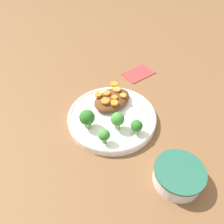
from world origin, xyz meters
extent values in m
plane|color=brown|center=(0.00, 0.00, 0.00)|extent=(4.00, 4.00, 0.00)
cylinder|color=white|center=(0.00, 0.00, 0.01)|extent=(0.27, 0.27, 0.02)
torus|color=white|center=(0.00, 0.00, 0.02)|extent=(0.27, 0.27, 0.01)
cylinder|color=silver|center=(-0.03, -0.25, 0.02)|extent=(0.12, 0.12, 0.05)
cylinder|color=#235B47|center=(-0.03, -0.25, 0.04)|extent=(0.12, 0.12, 0.01)
cylinder|color=white|center=(-0.03, -0.25, 0.04)|extent=(0.09, 0.09, 0.01)
ellipsoid|color=#5B3319|center=(0.04, 0.04, 0.04)|extent=(0.13, 0.09, 0.03)
cylinder|color=#759E51|center=(-0.08, 0.02, 0.03)|extent=(0.02, 0.02, 0.03)
sphere|color=#286B23|center=(-0.08, 0.02, 0.06)|extent=(0.04, 0.04, 0.04)
cylinder|color=#7FA85B|center=(0.00, -0.09, 0.03)|extent=(0.02, 0.02, 0.02)
sphere|color=#286B23|center=(0.00, -0.09, 0.05)|extent=(0.03, 0.03, 0.03)
cylinder|color=#759E51|center=(-0.09, -0.06, 0.03)|extent=(0.01, 0.01, 0.02)
sphere|color=#3D8433|center=(-0.09, -0.06, 0.05)|extent=(0.03, 0.03, 0.03)
cylinder|color=#759E51|center=(-0.02, -0.05, 0.03)|extent=(0.02, 0.02, 0.03)
sphere|color=#3D8433|center=(-0.02, -0.05, 0.06)|extent=(0.04, 0.04, 0.04)
cylinder|color=orange|center=(0.03, 0.06, 0.05)|extent=(0.02, 0.02, 0.01)
cylinder|color=orange|center=(0.02, 0.01, 0.05)|extent=(0.02, 0.02, 0.01)
cylinder|color=orange|center=(0.07, 0.05, 0.05)|extent=(0.02, 0.02, 0.01)
cylinder|color=orange|center=(0.04, 0.03, 0.05)|extent=(0.02, 0.02, 0.00)
cylinder|color=orange|center=(0.08, 0.07, 0.05)|extent=(0.02, 0.02, 0.01)
cylinder|color=orange|center=(0.01, 0.07, 0.05)|extent=(0.02, 0.02, 0.01)
cylinder|color=orange|center=(0.06, 0.01, 0.05)|extent=(0.02, 0.02, 0.00)
cylinder|color=orange|center=(0.01, 0.03, 0.05)|extent=(0.03, 0.03, 0.01)
cube|color=#B73333|center=(0.24, 0.10, 0.00)|extent=(0.13, 0.09, 0.01)
camera|label=1|loc=(-0.32, -0.32, 0.49)|focal=35.00mm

